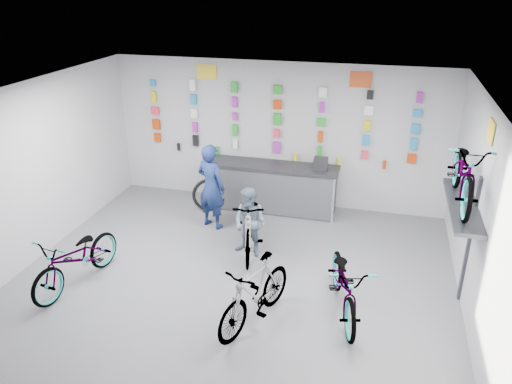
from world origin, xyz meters
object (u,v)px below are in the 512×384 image
(bike_center, at_px, (255,293))
(clerk, at_px, (211,186))
(bike_right, at_px, (345,284))
(customer, at_px, (250,222))
(counter, at_px, (272,188))
(bike_left, at_px, (77,258))
(bike_service, at_px, (249,224))

(bike_center, distance_m, clerk, 3.11)
(bike_center, xyz_separation_m, clerk, (-1.57, 2.66, 0.34))
(bike_right, height_order, clerk, clerk)
(clerk, xyz_separation_m, customer, (1.00, -0.86, -0.21))
(counter, distance_m, clerk, 1.45)
(bike_left, height_order, bike_service, bike_service)
(bike_left, distance_m, bike_center, 2.95)
(counter, bearing_deg, bike_left, -123.75)
(customer, bearing_deg, bike_right, -17.54)
(clerk, bearing_deg, bike_service, 162.01)
(counter, bearing_deg, bike_center, -80.55)
(bike_right, relative_size, clerk, 1.09)
(counter, xyz_separation_m, clerk, (-0.95, -1.03, 0.35))
(bike_center, distance_m, customer, 1.89)
(counter, xyz_separation_m, customer, (0.05, -1.89, 0.14))
(counter, height_order, bike_service, bike_service)
(clerk, relative_size, customer, 1.34)
(bike_left, distance_m, customer, 2.86)
(bike_right, distance_m, customer, 2.15)
(bike_center, relative_size, bike_service, 0.91)
(bike_service, height_order, clerk, clerk)
(bike_right, height_order, customer, customer)
(bike_center, height_order, clerk, clerk)
(counter, bearing_deg, bike_service, -89.67)
(bike_service, bearing_deg, clerk, 129.04)
(clerk, bearing_deg, bike_center, 140.93)
(bike_center, bearing_deg, bike_left, -163.22)
(bike_right, xyz_separation_m, bike_service, (-1.79, 1.33, 0.06))
(bike_right, bearing_deg, bike_left, 170.49)
(bike_center, height_order, bike_right, bike_center)
(bike_center, bearing_deg, clerk, 141.27)
(bike_center, xyz_separation_m, bike_right, (1.19, 0.56, -0.02))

